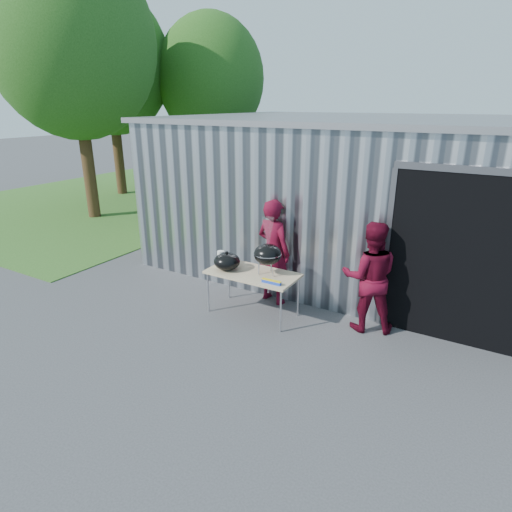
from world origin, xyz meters
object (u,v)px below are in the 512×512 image
Objects in this scene: person_bystander at (370,277)px; folding_table at (253,275)px; kettle_grill at (268,250)px; person_cook at (273,252)px.

folding_table is at bearing -6.50° from person_bystander.
kettle_grill is 1.63m from person_bystander.
person_bystander is (1.79, 0.49, 0.16)m from folding_table.
person_cook is at bearing -26.20° from person_bystander.
person_bystander is at bearing 15.35° from kettle_grill.
folding_table is 1.59× the size of kettle_grill.
person_bystander is (1.55, 0.42, -0.29)m from kettle_grill.
folding_table is 0.52m from kettle_grill.
kettle_grill is at bearing 15.43° from folding_table.
kettle_grill is (0.24, 0.07, 0.46)m from folding_table.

